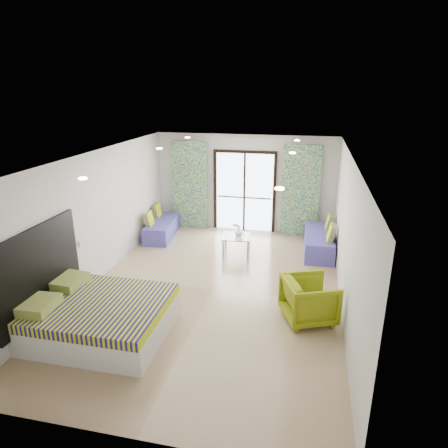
% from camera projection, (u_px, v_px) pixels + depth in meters
% --- Properties ---
extents(floor, '(5.00, 7.50, 0.01)m').
position_uv_depth(floor, '(213.00, 289.00, 8.13)').
color(floor, '#937657').
rests_on(floor, ground).
extents(ceiling, '(5.00, 7.50, 0.01)m').
position_uv_depth(ceiling, '(212.00, 157.00, 7.25)').
color(ceiling, silver).
rests_on(ceiling, ground).
extents(wall_back, '(5.00, 0.01, 2.70)m').
position_uv_depth(wall_back, '(245.00, 183.00, 11.15)').
color(wall_back, silver).
rests_on(wall_back, ground).
extents(wall_front, '(5.00, 0.01, 2.70)m').
position_uv_depth(wall_front, '(127.00, 342.00, 4.23)').
color(wall_front, silver).
rests_on(wall_front, ground).
extents(wall_left, '(0.01, 7.50, 2.70)m').
position_uv_depth(wall_left, '(95.00, 218.00, 8.20)').
color(wall_left, silver).
rests_on(wall_left, ground).
extents(wall_right, '(0.01, 7.50, 2.70)m').
position_uv_depth(wall_right, '(347.00, 237.00, 7.18)').
color(wall_right, silver).
rests_on(wall_right, ground).
extents(balcony_door, '(1.76, 0.08, 2.28)m').
position_uv_depth(balcony_door, '(245.00, 187.00, 11.16)').
color(balcony_door, black).
rests_on(balcony_door, floor).
extents(balcony_rail, '(1.52, 0.03, 0.04)m').
position_uv_depth(balcony_rail, '(244.00, 197.00, 11.27)').
color(balcony_rail, '#595451').
rests_on(balcony_rail, balcony_door).
extents(curtain_left, '(1.00, 0.10, 2.50)m').
position_uv_depth(curtain_left, '(190.00, 186.00, 11.33)').
color(curtain_left, beige).
rests_on(curtain_left, floor).
extents(curtain_right, '(1.00, 0.10, 2.50)m').
position_uv_depth(curtain_right, '(300.00, 191.00, 10.71)').
color(curtain_right, beige).
rests_on(curtain_right, floor).
extents(downlight_a, '(0.12, 0.12, 0.02)m').
position_uv_depth(downlight_a, '(83.00, 178.00, 5.70)').
color(downlight_a, '#FFE0B2').
rests_on(downlight_a, ceiling).
extents(downlight_b, '(0.12, 0.12, 0.02)m').
position_uv_depth(downlight_b, '(280.00, 188.00, 5.13)').
color(downlight_b, '#FFE0B2').
rests_on(downlight_b, ceiling).
extents(downlight_c, '(0.12, 0.12, 0.02)m').
position_uv_depth(downlight_c, '(159.00, 148.00, 8.47)').
color(downlight_c, '#FFE0B2').
rests_on(downlight_c, ceiling).
extents(downlight_d, '(0.12, 0.12, 0.02)m').
position_uv_depth(downlight_d, '(292.00, 153.00, 7.90)').
color(downlight_d, '#FFE0B2').
rests_on(downlight_d, ceiling).
extents(downlight_e, '(0.12, 0.12, 0.02)m').
position_uv_depth(downlight_e, '(187.00, 137.00, 10.32)').
color(downlight_e, '#FFE0B2').
rests_on(downlight_e, ceiling).
extents(downlight_f, '(0.12, 0.12, 0.02)m').
position_uv_depth(downlight_f, '(297.00, 140.00, 9.75)').
color(downlight_f, '#FFE0B2').
rests_on(downlight_f, ceiling).
extents(headboard, '(0.06, 2.10, 1.50)m').
position_uv_depth(headboard, '(39.00, 271.00, 6.54)').
color(headboard, black).
rests_on(headboard, floor).
extents(switch_plate, '(0.02, 0.10, 0.10)m').
position_uv_depth(switch_plate, '(80.00, 243.00, 7.70)').
color(switch_plate, silver).
rests_on(switch_plate, wall_left).
extents(bed, '(2.19, 1.79, 0.76)m').
position_uv_depth(bed, '(98.00, 317.00, 6.58)').
color(bed, silver).
rests_on(bed, floor).
extents(daybed_left, '(0.80, 1.70, 0.81)m').
position_uv_depth(daybed_left, '(162.00, 228.00, 10.94)').
color(daybed_left, '#4B44A2').
rests_on(daybed_left, floor).
extents(daybed_right, '(0.73, 1.78, 0.87)m').
position_uv_depth(daybed_right, '(320.00, 242.00, 9.90)').
color(daybed_right, '#4B44A2').
rests_on(daybed_right, floor).
extents(coffee_table, '(0.75, 0.75, 0.79)m').
position_uv_depth(coffee_table, '(236.00, 238.00, 9.79)').
color(coffee_table, silver).
rests_on(coffee_table, floor).
extents(vase, '(0.24, 0.25, 0.18)m').
position_uv_depth(vase, '(239.00, 233.00, 9.73)').
color(vase, white).
rests_on(vase, coffee_table).
extents(armchair, '(1.04, 1.07, 0.86)m').
position_uv_depth(armchair, '(309.00, 298.00, 6.95)').
color(armchair, olive).
rests_on(armchair, floor).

